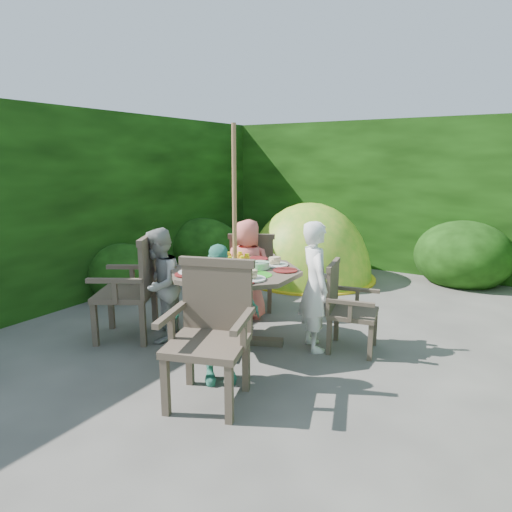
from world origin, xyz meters
The scene contains 13 objects.
ground centered at (0.00, 0.00, 0.00)m, with size 60.00×60.00×0.00m, color #4C4943.
hedge_enclosure centered at (0.00, 1.33, 1.25)m, with size 9.00×9.00×2.50m.
patio_table centered at (-1.03, -0.42, 0.66)m, with size 1.78×1.78×0.94m.
parasol_pole centered at (-1.03, -0.42, 1.10)m, with size 0.04×0.04×2.20m, color brown.
garden_chair_right centered at (-0.02, 0.04, 0.45)m, with size 0.54×0.58×0.84m.
garden_chair_left centered at (-2.03, -0.85, 0.57)m, with size 0.80×0.83×1.06m.
garden_chair_back centered at (-1.46, 0.59, 0.51)m, with size 0.74×0.72×0.95m.
garden_chair_front centered at (-0.59, -1.41, 0.56)m, with size 0.78×0.73×1.05m.
child_right centered at (-0.30, -0.10, 0.64)m, with size 0.47×0.31×1.29m, color white.
child_left centered at (-1.76, -0.74, 0.59)m, with size 0.57×0.45×1.18m, color #9E9F9A.
child_back centered at (-1.35, 0.31, 0.59)m, with size 0.58×0.38×1.19m, color #F06D63.
child_front centered at (-0.71, -1.15, 0.60)m, with size 0.70×0.29×1.19m, color #48A88D.
dome_tent centered at (-1.53, 2.39, 0.00)m, with size 2.42×2.42×2.40m.
Camera 1 is at (1.47, -4.08, 1.87)m, focal length 32.00 mm.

